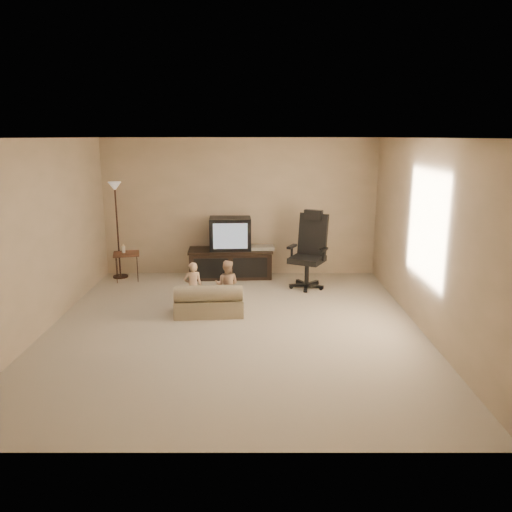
{
  "coord_description": "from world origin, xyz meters",
  "views": [
    {
      "loc": [
        0.3,
        -6.34,
        2.52
      ],
      "look_at": [
        0.3,
        0.6,
        0.85
      ],
      "focal_mm": 35.0,
      "sensor_mm": 36.0,
      "label": 1
    }
  ],
  "objects": [
    {
      "name": "tv_stand",
      "position": [
        -0.16,
        2.49,
        0.46
      ],
      "size": [
        1.57,
        0.65,
        1.1
      ],
      "rotation": [
        0.0,
        0.0,
        0.06
      ],
      "color": "black",
      "rests_on": "floor"
    },
    {
      "name": "toddler_right",
      "position": [
        -0.13,
        0.76,
        0.37
      ],
      "size": [
        0.39,
        0.26,
        0.75
      ],
      "primitive_type": "imported",
      "rotation": [
        0.0,
        0.0,
        2.97
      ],
      "color": "#D7AA86",
      "rests_on": "floor"
    },
    {
      "name": "side_table",
      "position": [
        -2.02,
        2.3,
        0.48
      ],
      "size": [
        0.54,
        0.54,
        0.67
      ],
      "rotation": [
        0.0,
        0.0,
        0.24
      ],
      "color": "brown",
      "rests_on": "floor"
    },
    {
      "name": "toddler_left",
      "position": [
        -0.63,
        0.68,
        0.37
      ],
      "size": [
        0.31,
        0.25,
        0.74
      ],
      "primitive_type": "imported",
      "rotation": [
        0.0,
        0.0,
        3.35
      ],
      "color": "#D7AA86",
      "rests_on": "floor"
    },
    {
      "name": "floor_lamp",
      "position": [
        -2.19,
        2.47,
        1.27
      ],
      "size": [
        0.27,
        0.27,
        1.74
      ],
      "color": "black",
      "rests_on": "floor"
    },
    {
      "name": "room_shell",
      "position": [
        0.0,
        0.0,
        1.52
      ],
      "size": [
        5.5,
        5.5,
        5.5
      ],
      "color": "white",
      "rests_on": "floor"
    },
    {
      "name": "floor",
      "position": [
        0.0,
        0.0,
        0.0
      ],
      "size": [
        5.5,
        5.5,
        0.0
      ],
      "primitive_type": "plane",
      "color": "#BAB094",
      "rests_on": "ground"
    },
    {
      "name": "child_sofa",
      "position": [
        -0.38,
        0.49,
        0.19
      ],
      "size": [
        1.02,
        0.63,
        0.48
      ],
      "rotation": [
        0.0,
        0.0,
        0.07
      ],
      "color": "#9B8969",
      "rests_on": "floor"
    },
    {
      "name": "office_chair",
      "position": [
        1.19,
        1.88,
        0.47
      ],
      "size": [
        0.81,
        0.82,
        1.31
      ],
      "rotation": [
        0.0,
        0.0,
        -0.47
      ],
      "color": "black",
      "rests_on": "floor"
    }
  ]
}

